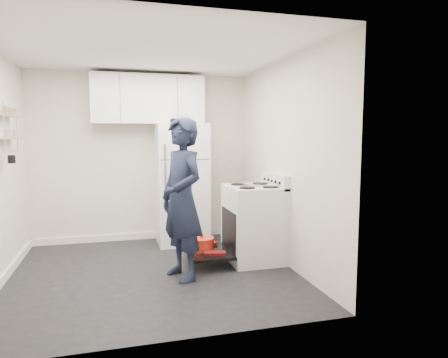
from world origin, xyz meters
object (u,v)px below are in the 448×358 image
object	(u,v)px
person	(182,199)
electric_range	(253,224)
open_oven_door	(205,248)
refrigerator	(181,183)

from	to	relation	value
person	electric_range	bearing A→B (deg)	90.70
electric_range	open_oven_door	bearing A→B (deg)	177.14
person	refrigerator	bearing A→B (deg)	149.37
open_oven_door	refrigerator	size ratio (longest dim) A/B	0.38
refrigerator	person	world-z (taller)	refrigerator
refrigerator	open_oven_door	bearing A→B (deg)	-84.22
electric_range	person	distance (m)	1.12
open_oven_door	electric_range	bearing A→B (deg)	-2.86
electric_range	refrigerator	size ratio (longest dim) A/B	0.60
refrigerator	electric_range	bearing A→B (deg)	-56.65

